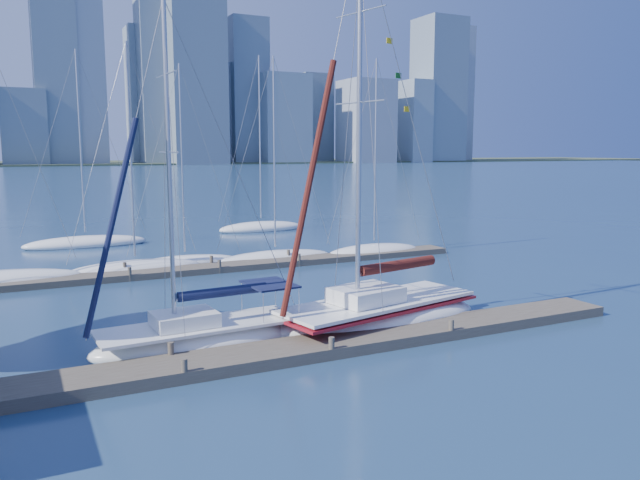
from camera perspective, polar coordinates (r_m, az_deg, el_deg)
name	(u,v)px	position (r m, az deg, el deg)	size (l,w,h in m)	color
ground	(320,352)	(22.21, -0.01, -10.23)	(700.00, 700.00, 0.00)	navy
near_dock	(320,347)	(22.15, -0.01, -9.74)	(26.00, 2.00, 0.40)	#463E33
far_dock	(232,267)	(37.33, -8.06, -2.42)	(30.00, 1.80, 0.36)	#463E33
far_shore	(35,164)	(339.13, -24.63, 6.33)	(800.00, 100.00, 1.50)	#38472D
sailboat_navy	(199,321)	(22.71, -10.98, -7.26)	(7.80, 2.98, 12.46)	white
sailboat_maroon	(377,298)	(25.10, 5.26, -5.27)	(9.65, 4.87, 15.75)	white
bg_boat_1	(136,268)	(37.59, -16.51, -2.49)	(7.92, 3.60, 13.30)	white
bg_boat_2	(185,262)	(39.00, -12.22, -1.99)	(6.99, 2.71, 12.34)	white
bg_boat_3	(275,257)	(39.92, -4.10, -1.57)	(7.69, 2.47, 13.04)	white
bg_boat_4	(374,251)	(42.16, 4.98, -1.01)	(7.08, 2.81, 13.24)	white
bg_boat_6	(86,243)	(48.88, -20.62, -0.23)	(8.67, 2.40, 14.43)	white
bg_boat_7	(261,227)	(54.88, -5.40, 1.17)	(7.68, 2.61, 15.32)	white
skyline	(91,88)	(312.37, -20.22, 12.88)	(503.49, 51.31, 108.83)	gray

